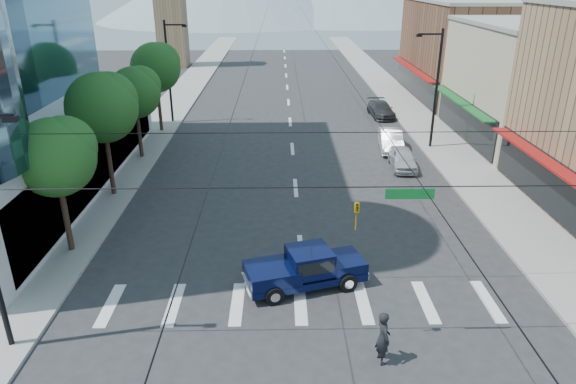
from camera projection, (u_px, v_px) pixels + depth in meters
name	position (u px, v px, depth m)	size (l,w,h in m)	color
ground	(307.00, 326.00, 19.78)	(160.00, 160.00, 0.00)	#28282B
sidewalk_left	(179.00, 98.00, 56.39)	(4.00, 120.00, 0.15)	gray
sidewalk_right	(396.00, 97.00, 56.79)	(4.00, 120.00, 0.15)	gray
shop_mid	(545.00, 85.00, 40.46)	(12.00, 14.00, 9.00)	tan
shop_far	(474.00, 51.00, 55.01)	(12.00, 18.00, 10.00)	brown
tree_near	(58.00, 154.00, 23.27)	(3.65, 3.64, 6.71)	black
tree_midnear	(104.00, 105.00, 29.48)	(4.09, 4.09, 7.52)	black
tree_midfar	(137.00, 91.00, 36.16)	(3.65, 3.64, 6.71)	black
tree_far	(157.00, 66.00, 42.38)	(4.09, 4.09, 7.52)	black
signal_rig	(316.00, 231.00, 17.05)	(21.80, 0.20, 9.00)	black
lamp_pole_nw	(170.00, 68.00, 45.31)	(2.00, 0.25, 9.00)	black
lamp_pole_ne	(435.00, 85.00, 38.30)	(2.00, 0.25, 9.00)	black
pickup_truck	(305.00, 268.00, 21.97)	(5.52, 3.21, 1.77)	black
pedestrian	(383.00, 337.00, 17.60)	(0.74, 0.48, 2.02)	black
parked_car_near	(403.00, 158.00, 35.79)	(1.66, 4.11, 1.40)	silver
parked_car_mid	(391.00, 140.00, 39.56)	(1.64, 4.70, 1.55)	silver
parked_car_far	(381.00, 109.00, 48.96)	(1.96, 4.83, 1.40)	#313133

